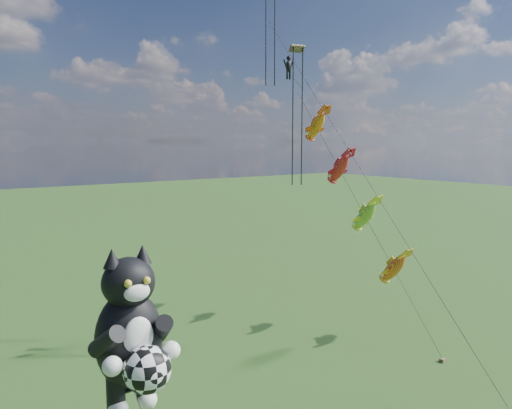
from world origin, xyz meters
TOP-DOWN VIEW (x-y plane):
  - cat_kite_rig at (-4.55, 1.73)m, footprint 2.89×4.34m
  - fish_windsock_rig at (17.66, 12.04)m, footprint 1.63×15.94m
  - parafoil_rig at (10.54, 10.87)m, footprint 3.77×17.28m

SIDE VIEW (x-z plane):
  - cat_kite_rig at x=-4.55m, z-range 2.23..12.86m
  - fish_windsock_rig at x=17.66m, z-range 1.14..19.60m
  - parafoil_rig at x=10.54m, z-range 6.19..32.10m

